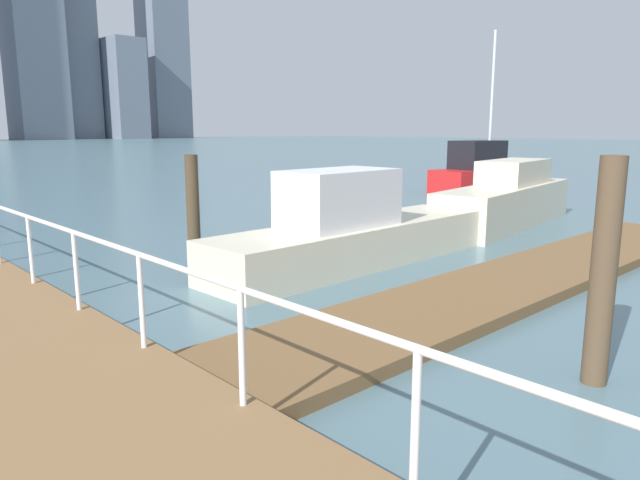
{
  "coord_description": "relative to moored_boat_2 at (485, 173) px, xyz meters",
  "views": [
    {
      "loc": [
        -5.88,
        4.55,
        2.77
      ],
      "look_at": [
        -0.69,
        10.09,
        1.31
      ],
      "focal_mm": 32.56,
      "sensor_mm": 36.0,
      "label": 1
    }
  ],
  "objects": [
    {
      "name": "moored_boat_2",
      "position": [
        0.0,
        0.0,
        0.0
      ],
      "size": [
        6.09,
        2.2,
        6.84
      ],
      "color": "red",
      "rests_on": "ground_plane"
    },
    {
      "name": "moored_boat_3",
      "position": [
        -14.1,
        -5.48,
        -0.16
      ],
      "size": [
        7.09,
        1.86,
        1.98
      ],
      "color": "beige",
      "rests_on": "ground_plane"
    },
    {
      "name": "skyline_tower_7",
      "position": [
        65.81,
        148.98,
        23.59
      ],
      "size": [
        11.57,
        12.2,
        48.87
      ],
      "primitive_type": "cube",
      "rotation": [
        0.0,
        0.0,
        -0.02
      ],
      "color": "slate",
      "rests_on": "ground_plane"
    },
    {
      "name": "floating_dock",
      "position": [
        -12.75,
        -8.66,
        -0.76
      ],
      "size": [
        14.93,
        2.0,
        0.18
      ],
      "primitive_type": "cube",
      "color": "brown",
      "rests_on": "ground_plane"
    },
    {
      "name": "ground_plane",
      "position": [
        -16.72,
        1.86,
        -0.85
      ],
      "size": [
        300.0,
        300.0,
        0.0
      ],
      "primitive_type": "plane",
      "color": "slate"
    },
    {
      "name": "skyline_tower_4",
      "position": [
        28.53,
        145.69,
        31.22
      ],
      "size": [
        12.95,
        11.45,
        64.14
      ],
      "primitive_type": "cube",
      "rotation": [
        0.0,
        0.0,
        0.06
      ],
      "color": "slate",
      "rests_on": "ground_plane"
    },
    {
      "name": "dock_piling_1",
      "position": [
        -16.66,
        -3.58,
        0.29
      ],
      "size": [
        0.26,
        0.26,
        2.28
      ],
      "primitive_type": "cylinder",
      "color": "#473826",
      "rests_on": "ground_plane"
    },
    {
      "name": "skyline_tower_6",
      "position": [
        50.72,
        143.58,
        12.6
      ],
      "size": [
        9.02,
        10.95,
        26.9
      ],
      "primitive_type": "cube",
      "rotation": [
        0.0,
        0.0,
        0.02
      ],
      "color": "slate",
      "rests_on": "ground_plane"
    },
    {
      "name": "dock_piling_2",
      "position": [
        -16.26,
        -11.27,
        0.4
      ],
      "size": [
        0.27,
        0.27,
        2.5
      ],
      "primitive_type": "cylinder",
      "color": "brown",
      "rests_on": "ground_plane"
    },
    {
      "name": "moored_boat_4",
      "position": [
        -7.16,
        -5.08,
        -0.1
      ],
      "size": [
        6.92,
        2.62,
        1.87
      ],
      "color": "beige",
      "rests_on": "ground_plane"
    },
    {
      "name": "boardwalk_railing",
      "position": [
        -19.87,
        -8.77,
        0.4
      ],
      "size": [
        0.06,
        27.96,
        1.08
      ],
      "color": "white",
      "rests_on": "boardwalk"
    }
  ]
}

